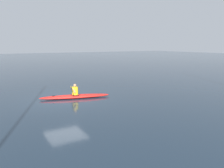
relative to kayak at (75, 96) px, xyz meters
name	(u,v)px	position (x,y,z in m)	size (l,w,h in m)	color
ground_plane	(64,99)	(0.73, -0.05, -0.13)	(160.00, 160.00, 0.00)	#1E2D3D
kayak	(75,96)	(0.00, 0.00, 0.00)	(4.65, 1.94, 0.25)	red
kayaker	(75,90)	(0.01, 0.00, 0.42)	(0.74, 2.29, 0.73)	yellow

